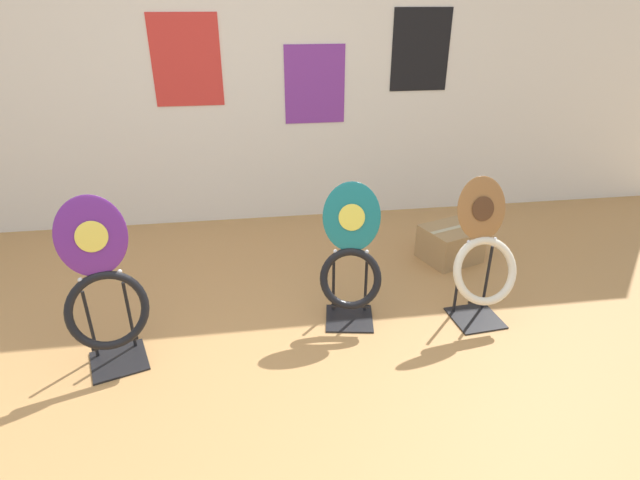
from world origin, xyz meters
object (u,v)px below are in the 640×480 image
at_px(storage_box, 450,244).
at_px(toilet_seat_display_purple_note, 104,291).
at_px(toilet_seat_display_teal_sax, 351,262).
at_px(toilet_seat_display_woodgrain, 483,259).

bearing_deg(storage_box, toilet_seat_display_purple_note, -159.08).
relative_size(toilet_seat_display_purple_note, storage_box, 1.94).
bearing_deg(toilet_seat_display_teal_sax, toilet_seat_display_woodgrain, -8.31).
bearing_deg(toilet_seat_display_teal_sax, storage_box, 35.58).
bearing_deg(storage_box, toilet_seat_display_woodgrain, -99.78).
distance_m(toilet_seat_display_purple_note, storage_box, 2.36).
xyz_separation_m(toilet_seat_display_purple_note, storage_box, (2.19, 0.84, -0.31)).
height_order(toilet_seat_display_teal_sax, toilet_seat_display_purple_note, toilet_seat_display_purple_note).
xyz_separation_m(toilet_seat_display_teal_sax, toilet_seat_display_purple_note, (-1.31, -0.21, 0.05)).
distance_m(toilet_seat_display_woodgrain, toilet_seat_display_purple_note, 2.06).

